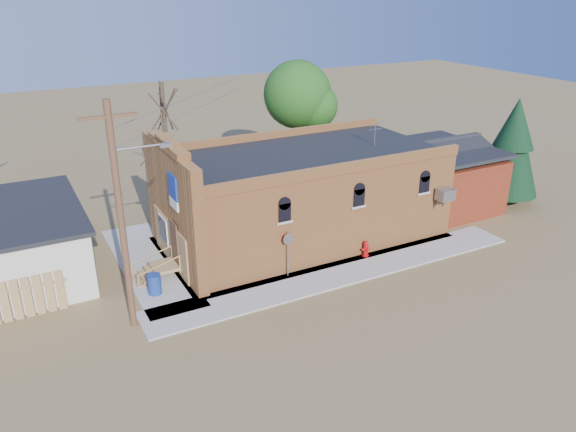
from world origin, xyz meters
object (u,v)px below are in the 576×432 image
stop_sign (288,243)px  utility_pole (122,214)px  trash_barrel (154,284)px  brick_bar (298,196)px  fire_hydrant (366,248)px

stop_sign → utility_pole: bearing=-169.5°
stop_sign → trash_barrel: (-5.87, 1.31, -1.23)m
stop_sign → trash_barrel: bearing=173.2°
brick_bar → stop_sign: (-2.57, -3.69, -0.58)m
stop_sign → fire_hydrant: bearing=5.7°
fire_hydrant → trash_barrel: bearing=-165.7°
utility_pole → trash_barrel: utility_pole is taller
brick_bar → utility_pole: (-9.79, -4.29, 2.43)m
utility_pole → fire_hydrant: utility_pole is taller
brick_bar → trash_barrel: 8.96m
brick_bar → fire_hydrant: brick_bar is taller
stop_sign → trash_barrel: 6.14m
brick_bar → trash_barrel: (-8.44, -2.39, -1.80)m
trash_barrel → stop_sign: bearing=-12.5°
utility_pole → stop_sign: (7.22, 0.60, -3.01)m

